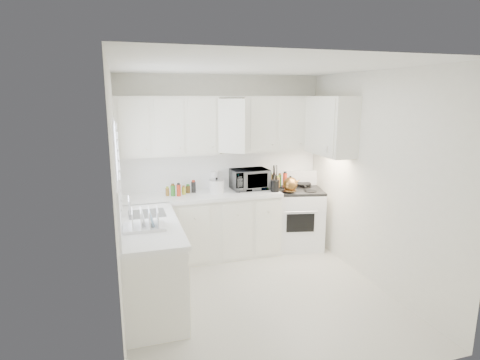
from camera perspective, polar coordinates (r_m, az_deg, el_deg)
name	(u,v)px	position (r m, az deg, el deg)	size (l,w,h in m)	color
floor	(257,295)	(4.82, 2.55, -16.42)	(3.20, 3.20, 0.00)	silver
ceiling	(260,67)	(4.24, 2.89, 16.12)	(3.20, 3.20, 0.00)	white
wall_back	(222,165)	(5.85, -2.59, 2.26)	(3.00, 3.00, 0.00)	white
wall_front	(333,237)	(2.96, 13.32, -8.07)	(3.00, 3.00, 0.00)	white
wall_left	(117,199)	(4.11, -17.42, -2.59)	(3.20, 3.20, 0.00)	white
wall_right	(374,180)	(5.05, 18.95, 0.01)	(3.20, 3.20, 0.00)	white
window_blinds	(118,168)	(4.40, -17.37, 1.71)	(0.06, 0.96, 1.06)	white
lower_cabinets_back	(202,228)	(5.70, -5.57, -6.91)	(2.22, 0.60, 0.90)	white
lower_cabinets_left	(150,266)	(4.58, -12.90, -12.06)	(0.60, 1.60, 0.90)	white
countertop_back	(201,196)	(5.55, -5.65, -2.30)	(2.24, 0.64, 0.05)	white
countertop_left	(149,225)	(4.41, -13.07, -6.41)	(0.64, 1.62, 0.05)	white
backsplash_back	(223,170)	(5.85, -2.56, 1.52)	(2.98, 0.02, 0.55)	white
backsplash_left	(119,201)	(4.32, -17.23, -2.89)	(0.02, 1.60, 0.55)	white
upper_cabinets_back	(225,153)	(5.66, -2.19, 3.98)	(3.00, 0.33, 0.80)	white
upper_cabinets_right	(329,155)	(5.60, 12.82, 3.59)	(0.33, 0.90, 0.80)	white
sink	(146,204)	(4.70, -13.47, -3.41)	(0.42, 0.38, 0.30)	gray
stove	(296,210)	(6.08, 8.14, -4.39)	(0.76, 0.63, 1.17)	white
tea_kettle	(290,183)	(5.75, 7.33, -0.46)	(0.26, 0.22, 0.24)	olive
frying_pan	(303,183)	(6.20, 9.13, -0.48)	(0.25, 0.43, 0.04)	black
microwave	(250,177)	(5.78, 1.41, 0.44)	(0.54, 0.30, 0.36)	gray
rice_cooker	(217,185)	(5.59, -3.43, -0.75)	(0.22, 0.22, 0.22)	white
paper_towel	(214,180)	(5.78, -3.75, -0.05)	(0.12, 0.12, 0.27)	white
utensil_crock	(275,178)	(5.64, 5.11, 0.29)	(0.13, 0.13, 0.40)	black
dish_rack	(144,218)	(4.20, -13.80, -5.35)	(0.43, 0.32, 0.23)	white
spice_left_0	(167,190)	(5.58, -10.57, -1.41)	(0.06, 0.06, 0.13)	olive
spice_left_1	(173,191)	(5.51, -9.68, -1.57)	(0.06, 0.06, 0.13)	#2F7A28
spice_left_2	(178,189)	(5.60, -9.04, -1.31)	(0.06, 0.06, 0.13)	red
spice_left_3	(184,190)	(5.53, -8.14, -1.47)	(0.06, 0.06, 0.13)	gold
spice_left_4	(188,188)	(5.62, -7.53, -1.21)	(0.06, 0.06, 0.13)	brown
spice_left_5	(195,189)	(5.55, -6.61, -1.36)	(0.06, 0.06, 0.13)	black
sauce_right_0	(262,181)	(5.94, 3.20, -0.11)	(0.06, 0.06, 0.19)	red
sauce_right_1	(267,181)	(5.90, 3.90, -0.19)	(0.06, 0.06, 0.19)	gold
sauce_right_2	(269,180)	(5.98, 4.19, -0.04)	(0.06, 0.06, 0.19)	brown
sauce_right_3	(273,181)	(5.94, 4.89, -0.13)	(0.06, 0.06, 0.19)	black
sauce_right_4	(275,180)	(6.02, 5.17, 0.02)	(0.06, 0.06, 0.19)	olive
sauce_right_5	(280,180)	(5.98, 5.87, -0.06)	(0.06, 0.06, 0.19)	#2F7A28
sauce_right_6	(282,179)	(6.06, 6.13, 0.09)	(0.06, 0.06, 0.19)	red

